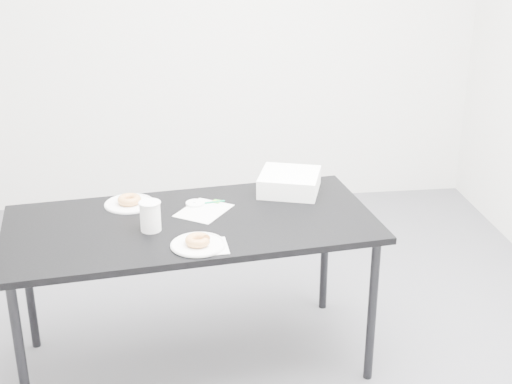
{
  "coord_description": "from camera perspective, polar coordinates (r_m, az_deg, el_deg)",
  "views": [
    {
      "loc": [
        -0.25,
        -3.07,
        2.14
      ],
      "look_at": [
        0.14,
        0.02,
        0.87
      ],
      "focal_mm": 50.0,
      "sensor_mm": 36.0,
      "label": 1
    }
  ],
  "objects": [
    {
      "name": "logo_patch",
      "position": [
        3.5,
        -3.17,
        -0.76
      ],
      "size": [
        0.06,
        0.06,
        0.0
      ],
      "primitive_type": "cube",
      "rotation": [
        0.0,
        0.0,
        -0.59
      ],
      "color": "green",
      "rests_on": "scorecard"
    },
    {
      "name": "donut_near",
      "position": [
        3.05,
        -4.66,
        -3.86
      ],
      "size": [
        0.12,
        0.12,
        0.04
      ],
      "primitive_type": "torus",
      "rotation": [
        0.0,
        0.0,
        -0.09
      ],
      "color": "#BE7D3C",
      "rests_on": "plate_near"
    },
    {
      "name": "coffee_cup",
      "position": [
        3.2,
        -8.45,
        -1.92
      ],
      "size": [
        0.09,
        0.09,
        0.14
      ],
      "primitive_type": "cylinder",
      "color": "white",
      "rests_on": "table"
    },
    {
      "name": "scorecard",
      "position": [
        3.4,
        -4.2,
        -1.5
      ],
      "size": [
        0.31,
        0.32,
        0.0
      ],
      "primitive_type": "cube",
      "rotation": [
        0.0,
        0.0,
        -0.59
      ],
      "color": "white",
      "rests_on": "table"
    },
    {
      "name": "bakery_box",
      "position": [
        3.61,
        2.7,
        0.79
      ],
      "size": [
        0.36,
        0.36,
        0.1
      ],
      "primitive_type": "cube",
      "rotation": [
        0.0,
        0.0,
        -0.31
      ],
      "color": "white",
      "rests_on": "table"
    },
    {
      "name": "floor",
      "position": [
        3.75,
        -2.07,
        -12.56
      ],
      "size": [
        4.0,
        4.0,
        0.0
      ],
      "primitive_type": "plane",
      "color": "#525157",
      "rests_on": "ground"
    },
    {
      "name": "cup_lid",
      "position": [
        3.47,
        -4.89,
        -0.92
      ],
      "size": [
        0.09,
        0.09,
        0.01
      ],
      "primitive_type": "cylinder",
      "color": "white",
      "rests_on": "table"
    },
    {
      "name": "pen",
      "position": [
        3.48,
        -3.47,
        -0.81
      ],
      "size": [
        0.12,
        0.03,
        0.01
      ],
      "primitive_type": "cylinder",
      "rotation": [
        0.0,
        1.57,
        0.16
      ],
      "color": "#0C8B59",
      "rests_on": "scorecard"
    },
    {
      "name": "plate_near",
      "position": [
        3.06,
        -4.65,
        -4.23
      ],
      "size": [
        0.24,
        0.24,
        0.01
      ],
      "primitive_type": "cylinder",
      "color": "white",
      "rests_on": "napkin"
    },
    {
      "name": "donut_far",
      "position": [
        3.51,
        -10.1,
        -0.61
      ],
      "size": [
        0.13,
        0.13,
        0.04
      ],
      "primitive_type": "torus",
      "rotation": [
        0.0,
        0.0,
        -0.2
      ],
      "color": "#BE7D3C",
      "rests_on": "plate_far"
    },
    {
      "name": "table",
      "position": [
        3.33,
        -5.18,
        -3.25
      ],
      "size": [
        1.78,
        0.99,
        0.77
      ],
      "rotation": [
        0.0,
        0.0,
        0.12
      ],
      "color": "black",
      "rests_on": "floor"
    },
    {
      "name": "wall_back",
      "position": [
        5.14,
        -4.36,
        13.35
      ],
      "size": [
        4.0,
        0.02,
        2.7
      ],
      "primitive_type": "cube",
      "color": "silver",
      "rests_on": "floor"
    },
    {
      "name": "plate_far",
      "position": [
        3.52,
        -10.07,
        -0.94
      ],
      "size": [
        0.24,
        0.24,
        0.01
      ],
      "primitive_type": "cylinder",
      "color": "white",
      "rests_on": "table"
    },
    {
      "name": "napkin",
      "position": [
        3.05,
        -3.84,
        -4.39
      ],
      "size": [
        0.17,
        0.17,
        0.0
      ],
      "primitive_type": "cube",
      "rotation": [
        0.0,
        0.0,
        0.05
      ],
      "color": "white",
      "rests_on": "table"
    }
  ]
}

